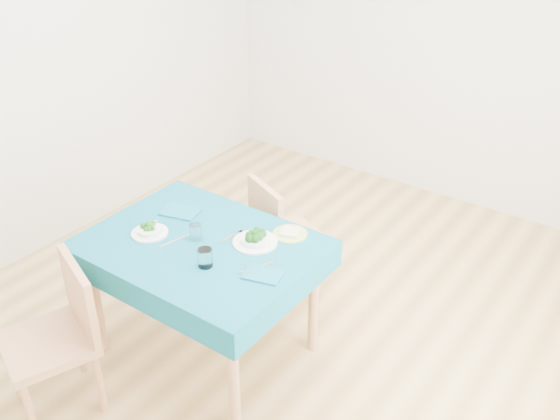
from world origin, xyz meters
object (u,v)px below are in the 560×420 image
Objects in this scene: chair_far at (289,229)px; bowl_far at (255,237)px; table at (204,298)px; bowl_near at (149,229)px; side_plate at (290,234)px; chair_near at (44,325)px.

chair_far is 0.69m from bowl_far.
table is at bearing 109.38° from chair_far.
chair_far is at bearing 85.29° from table.
chair_far reaches higher than table.
bowl_near is at bearing -161.88° from table.
bowl_far reaches higher than side_plate.
chair_near reaches higher than chair_far.
chair_near is 1.13× the size of chair_far.
bowl_near is (-0.29, -0.10, 0.41)m from table.
bowl_near reaches higher than side_plate.
side_plate reaches higher than table.
chair_far is 4.72× the size of bowl_near.
table is 0.89m from chair_near.
side_plate is at bearing 79.47° from chair_near.
chair_far is 0.98m from bowl_near.
bowl_far is at bearing 131.38° from chair_far.
chair_far is at bearing 96.00° from chair_near.
table is 0.63m from side_plate.
bowl_near is at bearing -144.94° from side_plate.
bowl_far is at bearing -120.17° from side_plate.
chair_far is (0.42, 1.56, -0.06)m from chair_near.
side_plate is at bearing 35.06° from bowl_near.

